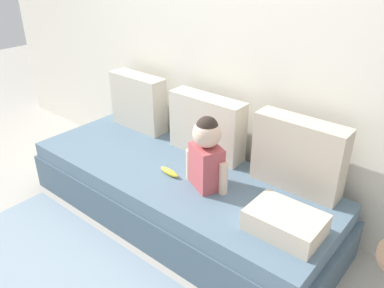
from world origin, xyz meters
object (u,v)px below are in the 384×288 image
(throw_pillow_left, at_px, (138,102))
(throw_pillow_right, at_px, (298,155))
(toddler, at_px, (207,152))
(folded_blanket, at_px, (285,222))
(banana, at_px, (169,172))
(throw_pillow_center, at_px, (207,126))
(couch, at_px, (177,194))

(throw_pillow_left, height_order, throw_pillow_right, throw_pillow_right)
(toddler, height_order, folded_blanket, toddler)
(throw_pillow_right, distance_m, banana, 0.86)
(folded_blanket, bearing_deg, throw_pillow_right, 110.41)
(throw_pillow_center, distance_m, folded_blanket, 1.00)
(throw_pillow_left, distance_m, throw_pillow_center, 0.72)
(throw_pillow_left, distance_m, throw_pillow_right, 1.45)
(couch, xyz_separation_m, throw_pillow_center, (0.00, 0.33, 0.43))
(throw_pillow_left, bearing_deg, throw_pillow_right, 0.00)
(couch, distance_m, toddler, 0.53)
(couch, distance_m, throw_pillow_right, 0.91)
(throw_pillow_right, bearing_deg, toddler, -141.63)
(couch, distance_m, throw_pillow_center, 0.54)
(couch, bearing_deg, folded_blanket, -6.94)
(couch, xyz_separation_m, folded_blanket, (0.89, -0.11, 0.27))
(couch, height_order, banana, banana)
(toddler, distance_m, folded_blanket, 0.64)
(throw_pillow_left, bearing_deg, banana, -29.44)
(throw_pillow_right, distance_m, folded_blanket, 0.50)
(throw_pillow_left, distance_m, folded_blanket, 1.68)
(throw_pillow_left, relative_size, throw_pillow_center, 0.86)
(folded_blanket, bearing_deg, banana, 178.00)
(throw_pillow_center, height_order, folded_blanket, throw_pillow_center)
(throw_pillow_left, height_order, folded_blanket, throw_pillow_left)
(throw_pillow_center, height_order, throw_pillow_right, throw_pillow_right)
(throw_pillow_center, bearing_deg, throw_pillow_right, 0.00)
(throw_pillow_left, xyz_separation_m, banana, (0.72, -0.41, -0.21))
(throw_pillow_center, relative_size, throw_pillow_right, 1.02)
(throw_pillow_left, height_order, banana, throw_pillow_left)
(couch, height_order, throw_pillow_center, throw_pillow_center)
(couch, height_order, throw_pillow_left, throw_pillow_left)
(throw_pillow_center, bearing_deg, toddler, -52.06)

